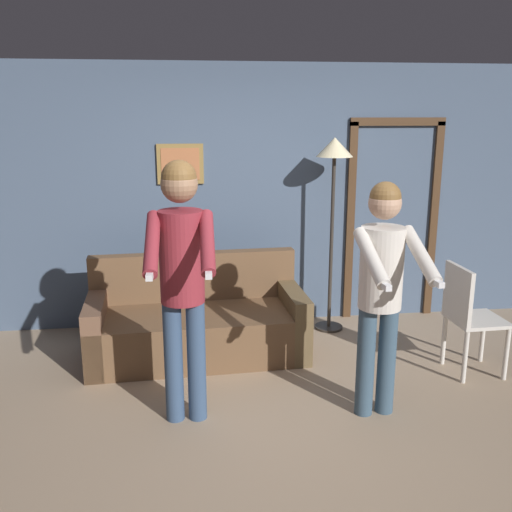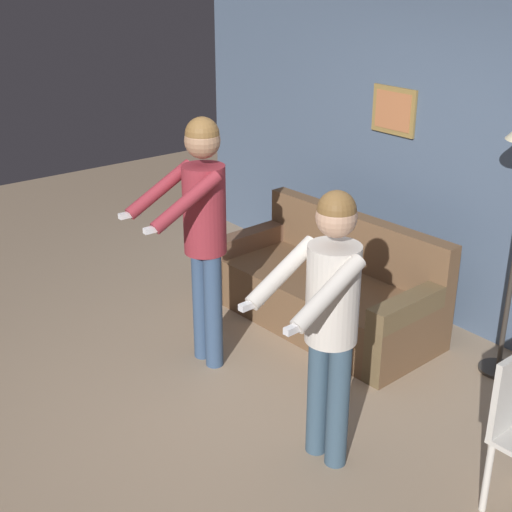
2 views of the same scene
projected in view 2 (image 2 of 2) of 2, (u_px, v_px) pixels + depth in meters
The scene contains 5 objects.
ground_plane at pixel (245, 408), 4.81m from camera, with size 12.00×12.00×0.00m, color tan.
back_wall_assembly at pixel (461, 169), 5.49m from camera, with size 6.40×0.10×2.60m.
couch at pixel (328, 291), 5.83m from camera, with size 1.94×0.94×0.87m.
person_standing_left at pixel (202, 219), 4.93m from camera, with size 0.44×0.72×1.84m.
person_standing_right at pixel (330, 307), 3.94m from camera, with size 0.46×0.68×1.69m.
Camera 2 is at (3.20, -2.44, 2.82)m, focal length 50.00 mm.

